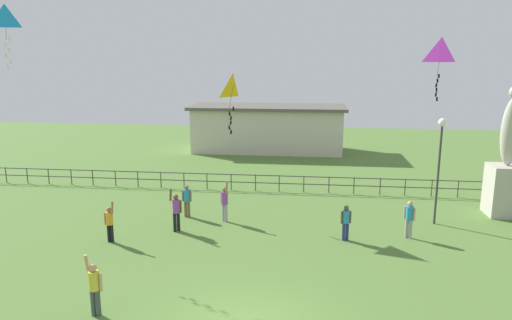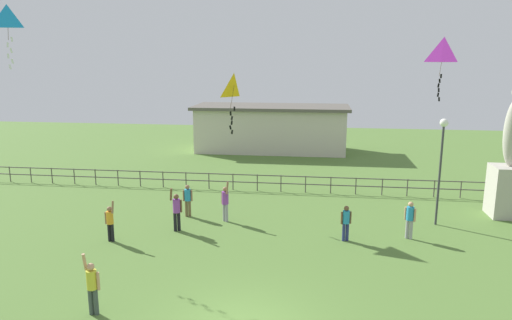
# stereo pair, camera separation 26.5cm
# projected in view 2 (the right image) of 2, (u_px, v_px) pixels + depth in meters

# --- Properties ---
(statue_monument) EXTENTS (1.51, 1.51, 6.15)m
(statue_monument) POSITION_uv_depth(u_px,v_px,m) (509.00, 173.00, 21.95)
(statue_monument) COLOR #B2AD9E
(statue_monument) RESTS_ON ground_plane
(lamppost) EXTENTS (0.36, 0.36, 4.83)m
(lamppost) POSITION_uv_depth(u_px,v_px,m) (442.00, 149.00, 20.49)
(lamppost) COLOR #38383D
(lamppost) RESTS_ON ground_plane
(person_0) EXTENTS (0.49, 0.30, 1.89)m
(person_0) POSITION_uv_depth(u_px,v_px,m) (92.00, 284.00, 13.56)
(person_0) COLOR #3F4C47
(person_0) RESTS_ON ground_plane
(person_1) EXTENTS (0.45, 0.29, 1.75)m
(person_1) POSITION_uv_depth(u_px,v_px,m) (110.00, 221.00, 19.09)
(person_1) COLOR black
(person_1) RESTS_ON ground_plane
(person_2) EXTENTS (0.42, 0.42, 1.93)m
(person_2) POSITION_uv_depth(u_px,v_px,m) (225.00, 201.00, 21.44)
(person_2) COLOR #99999E
(person_2) RESTS_ON ground_plane
(person_3) EXTENTS (0.47, 0.29, 1.55)m
(person_3) POSITION_uv_depth(u_px,v_px,m) (188.00, 198.00, 22.12)
(person_3) COLOR brown
(person_3) RESTS_ON ground_plane
(person_4) EXTENTS (0.52, 0.36, 1.96)m
(person_4) POSITION_uv_depth(u_px,v_px,m) (177.00, 209.00, 20.23)
(person_4) COLOR black
(person_4) RESTS_ON ground_plane
(person_5) EXTENTS (0.43, 0.30, 1.60)m
(person_5) POSITION_uv_depth(u_px,v_px,m) (410.00, 218.00, 19.36)
(person_5) COLOR #99999E
(person_5) RESTS_ON ground_plane
(person_6) EXTENTS (0.44, 0.28, 1.50)m
(person_6) POSITION_uv_depth(u_px,v_px,m) (346.00, 221.00, 19.14)
(person_6) COLOR navy
(person_6) RESTS_ON ground_plane
(kite_0) EXTENTS (0.79, 0.86, 2.85)m
(kite_0) POSITION_uv_depth(u_px,v_px,m) (234.00, 88.00, 21.61)
(kite_0) COLOR yellow
(kite_1) EXTENTS (1.22, 1.03, 2.97)m
(kite_1) POSITION_uv_depth(u_px,v_px,m) (443.00, 53.00, 22.26)
(kite_1) COLOR #B22DB2
(kite_2) EXTENTS (0.95, 0.55, 2.57)m
(kite_2) POSITION_uv_depth(u_px,v_px,m) (8.00, 20.00, 18.91)
(kite_2) COLOR #198CD1
(waterfront_railing) EXTENTS (36.05, 0.06, 0.95)m
(waterfront_railing) POSITION_uv_depth(u_px,v_px,m) (277.00, 181.00, 26.39)
(waterfront_railing) COLOR #4C4742
(waterfront_railing) RESTS_ON ground_plane
(pavilion_building) EXTENTS (12.41, 4.97, 3.68)m
(pavilion_building) POSITION_uv_depth(u_px,v_px,m) (271.00, 128.00, 37.96)
(pavilion_building) COLOR beige
(pavilion_building) RESTS_ON ground_plane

